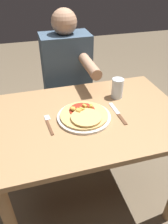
{
  "coord_description": "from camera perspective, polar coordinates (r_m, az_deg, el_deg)",
  "views": [
    {
      "loc": [
        -0.29,
        -0.95,
        1.48
      ],
      "look_at": [
        -0.03,
        -0.02,
        0.8
      ],
      "focal_mm": 35.0,
      "sensor_mm": 36.0,
      "label": 1
    }
  ],
  "objects": [
    {
      "name": "drinking_glass",
      "position": [
        1.38,
        8.71,
        6.15
      ],
      "size": [
        0.07,
        0.07,
        0.13
      ],
      "color": "silver",
      "rests_on": "dining_table"
    },
    {
      "name": "person_diner",
      "position": [
        1.73,
        -4.47,
        8.62
      ],
      "size": [
        0.36,
        0.52,
        1.22
      ],
      "color": "#2D2D38",
      "rests_on": "ground_plane"
    },
    {
      "name": "knife",
      "position": [
        1.25,
        8.86,
        -0.39
      ],
      "size": [
        0.03,
        0.22,
        0.0
      ],
      "color": "brown",
      "rests_on": "dining_table"
    },
    {
      "name": "dining_table",
      "position": [
        1.31,
        1.07,
        -5.46
      ],
      "size": [
        1.1,
        0.74,
        0.76
      ],
      "color": "#9E754C",
      "rests_on": "ground_plane"
    },
    {
      "name": "ground_plane",
      "position": [
        1.78,
        0.84,
        -21.03
      ],
      "size": [
        8.0,
        8.0,
        0.0
      ],
      "primitive_type": "plane",
      "color": "brown"
    },
    {
      "name": "plate",
      "position": [
        1.2,
        0.0,
        -1.29
      ],
      "size": [
        0.3,
        0.3,
        0.01
      ],
      "color": "silver",
      "rests_on": "dining_table"
    },
    {
      "name": "fork",
      "position": [
        1.18,
        -9.23,
        -2.93
      ],
      "size": [
        0.03,
        0.18,
        0.0
      ],
      "color": "brown",
      "rests_on": "dining_table"
    },
    {
      "name": "pizza",
      "position": [
        1.19,
        0.03,
        -0.74
      ],
      "size": [
        0.26,
        0.26,
        0.04
      ],
      "color": "tan",
      "rests_on": "plate"
    }
  ]
}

